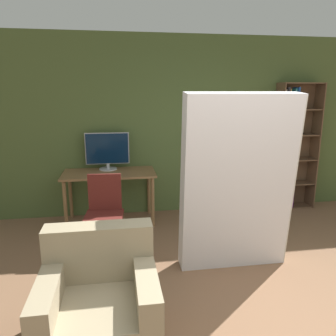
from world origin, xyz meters
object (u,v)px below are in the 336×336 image
monitor (107,151)px  office_chair (105,222)px  bookshelf (290,147)px  armchair (100,304)px  mattress_near (238,184)px

monitor → office_chair: (-0.04, -1.08, -0.67)m
monitor → bookshelf: bookshelf is taller
office_chair → armchair: size_ratio=1.08×
bookshelf → armchair: bearing=-138.2°
mattress_near → armchair: size_ratio=2.21×
monitor → mattress_near: bearing=-50.6°
office_chair → bookshelf: bearing=20.9°
monitor → bookshelf: 2.89m
monitor → office_chair: monitor is taller
bookshelf → office_chair: bearing=-159.1°
monitor → bookshelf: bearing=0.6°
monitor → mattress_near: mattress_near is taller
office_chair → armchair: (0.01, -1.49, -0.05)m
mattress_near → office_chair: bearing=157.4°
monitor → armchair: size_ratio=0.74×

